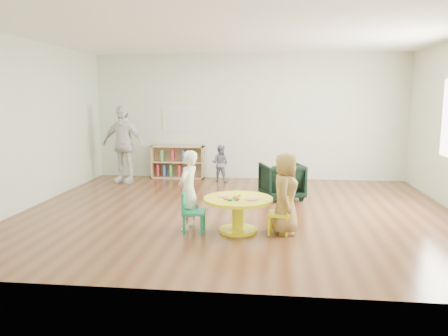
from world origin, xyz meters
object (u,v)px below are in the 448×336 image
Objects in this scene: armchair at (282,181)px; child_left at (188,190)px; adult_caretaker at (123,144)px; child_right at (286,193)px; bookshelf at (178,162)px; activity_table at (238,208)px; kid_chair_right at (282,213)px; kid_chair_left at (191,210)px; toddler at (220,163)px.

armchair is 0.65× the size of child_left.
child_right is at bearing -31.98° from adult_caretaker.
child_right is at bearing 103.34° from child_left.
child_right is at bearing -59.05° from bookshelf.
armchair is (0.64, 2.07, -0.00)m from activity_table.
bookshelf is 4.59m from child_right.
kid_chair_right is 4.77m from adult_caretaker.
child_right is at bearing 92.81° from kid_chair_left.
adult_caretaker is at bearing -148.53° from kid_chair_left.
toddler is at bearing 26.98° from kid_chair_right.
kid_chair_left is at bearing 103.88° from toddler.
adult_caretaker reaches higher than child_right.
bookshelf reaches higher than activity_table.
armchair is 3.66m from adult_caretaker.
kid_chair_left is at bearing 41.92° from armchair.
toddler reaches higher than bookshelf.
child_left is (-1.34, -2.01, 0.23)m from armchair.
adult_caretaker is at bearing 52.90° from kid_chair_right.
child_right is at bearing -1.05° from activity_table.
child_left is 1.35m from child_right.
activity_table is at bearing 94.38° from kid_chair_right.
kid_chair_left is at bearing -45.75° from adult_caretaker.
child_left is (1.01, -3.87, 0.19)m from bookshelf.
kid_chair_right is at bearing -59.66° from bookshelf.
child_right is 3.83m from toddler.
adult_caretaker is (-3.42, 3.30, 0.28)m from child_right.
bookshelf is at bearing -55.63° from armchair.
kid_chair_right is 2.10m from armchair.
child_right is at bearing 123.55° from toddler.
bookshelf is at bearing 37.83° from kid_chair_right.
toddler is at bearing -18.02° from bookshelf.
kid_chair_left is at bearing -171.95° from activity_table.
kid_chair_left is 3.67m from toddler.
activity_table is 1.18× the size of toddler.
kid_chair_right is at bearing 102.34° from child_left.
bookshelf is 1.09m from toddler.
child_right is 4.76m from adult_caretaker.
child_left reaches higher than kid_chair_right.
adult_caretaker is at bearing 51.42° from child_right.
kid_chair_right is 0.46× the size of bookshelf.
adult_caretaker reaches higher than toddler.
child_right reaches higher than child_left.
toddler is (-1.28, 3.61, 0.11)m from kid_chair_right.
activity_table is 0.68m from child_right.
armchair is at bearing 162.32° from child_left.
kid_chair_left is at bearing 100.18° from kid_chair_right.
kid_chair_left is 4.15m from bookshelf.
kid_chair_left is 0.30m from child_left.
toddler is at bearing -66.42° from armchair.
kid_chair_left is at bearing 39.95° from child_left.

